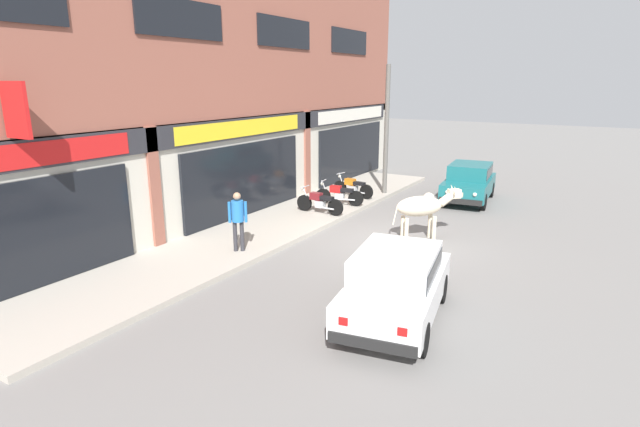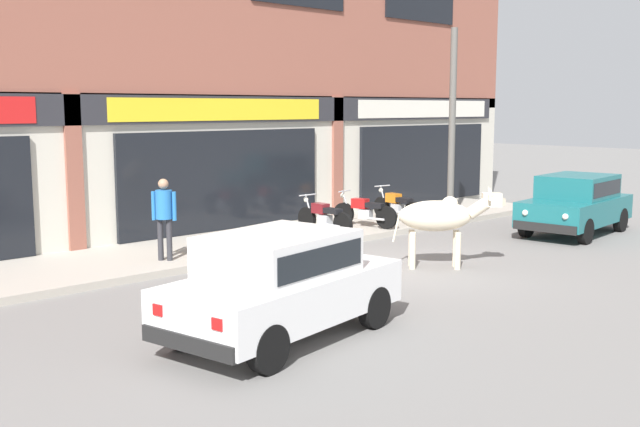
{
  "view_description": "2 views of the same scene",
  "coord_description": "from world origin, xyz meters",
  "px_view_note": "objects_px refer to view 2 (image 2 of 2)",
  "views": [
    {
      "loc": [
        -12.82,
        -5.42,
        4.57
      ],
      "look_at": [
        -2.12,
        1.0,
        1.22
      ],
      "focal_mm": 28.0,
      "sensor_mm": 36.0,
      "label": 1
    },
    {
      "loc": [
        -10.74,
        -9.54,
        3.11
      ],
      "look_at": [
        -0.77,
        1.0,
        1.04
      ],
      "focal_mm": 42.0,
      "sensor_mm": 36.0,
      "label": 2
    }
  ],
  "objects_px": {
    "motorcycle_2": "(397,206)",
    "pedestrian": "(164,210)",
    "motorcycle_1": "(365,211)",
    "motorcycle_0": "(324,217)",
    "car_1": "(281,280)",
    "cow": "(440,217)",
    "utility_pole": "(452,125)",
    "car_0": "(576,201)"
  },
  "relations": [
    {
      "from": "motorcycle_2",
      "to": "pedestrian",
      "type": "distance_m",
      "value": 7.3
    },
    {
      "from": "motorcycle_1",
      "to": "motorcycle_2",
      "type": "height_order",
      "value": "same"
    },
    {
      "from": "pedestrian",
      "to": "motorcycle_0",
      "type": "bearing_deg",
      "value": 2.2
    },
    {
      "from": "car_1",
      "to": "pedestrian",
      "type": "xyz_separation_m",
      "value": [
        1.31,
        5.02,
        0.31
      ]
    },
    {
      "from": "motorcycle_0",
      "to": "motorcycle_2",
      "type": "height_order",
      "value": "same"
    },
    {
      "from": "motorcycle_2",
      "to": "cow",
      "type": "bearing_deg",
      "value": -130.16
    },
    {
      "from": "cow",
      "to": "pedestrian",
      "type": "height_order",
      "value": "pedestrian"
    },
    {
      "from": "motorcycle_0",
      "to": "pedestrian",
      "type": "xyz_separation_m",
      "value": [
        -4.46,
        -0.17,
        0.6
      ]
    },
    {
      "from": "motorcycle_0",
      "to": "motorcycle_1",
      "type": "relative_size",
      "value": 1.01
    },
    {
      "from": "car_1",
      "to": "motorcycle_1",
      "type": "relative_size",
      "value": 2.11
    },
    {
      "from": "utility_pole",
      "to": "car_0",
      "type": "bearing_deg",
      "value": -74.43
    },
    {
      "from": "car_0",
      "to": "motorcycle_1",
      "type": "relative_size",
      "value": 2.08
    },
    {
      "from": "cow",
      "to": "motorcycle_1",
      "type": "relative_size",
      "value": 0.94
    },
    {
      "from": "motorcycle_2",
      "to": "utility_pole",
      "type": "height_order",
      "value": "utility_pole"
    },
    {
      "from": "car_1",
      "to": "motorcycle_0",
      "type": "height_order",
      "value": "car_1"
    },
    {
      "from": "car_1",
      "to": "pedestrian",
      "type": "relative_size",
      "value": 2.37
    },
    {
      "from": "pedestrian",
      "to": "utility_pole",
      "type": "bearing_deg",
      "value": -2.94
    },
    {
      "from": "cow",
      "to": "motorcycle_0",
      "type": "distance_m",
      "value": 3.93
    },
    {
      "from": "car_0",
      "to": "car_1",
      "type": "xyz_separation_m",
      "value": [
        -10.74,
        -1.44,
        0.0
      ]
    },
    {
      "from": "motorcycle_2",
      "to": "utility_pole",
      "type": "xyz_separation_m",
      "value": [
        1.29,
        -0.77,
        2.12
      ]
    },
    {
      "from": "cow",
      "to": "car_0",
      "type": "bearing_deg",
      "value": 1.07
    },
    {
      "from": "car_1",
      "to": "pedestrian",
      "type": "bearing_deg",
      "value": 75.41
    },
    {
      "from": "cow",
      "to": "pedestrian",
      "type": "distance_m",
      "value": 5.35
    },
    {
      "from": "motorcycle_0",
      "to": "pedestrian",
      "type": "relative_size",
      "value": 1.13
    },
    {
      "from": "car_1",
      "to": "motorcycle_2",
      "type": "xyz_separation_m",
      "value": [
        8.57,
        5.36,
        -0.29
      ]
    },
    {
      "from": "utility_pole",
      "to": "motorcycle_1",
      "type": "bearing_deg",
      "value": 167.31
    },
    {
      "from": "car_0",
      "to": "motorcycle_0",
      "type": "distance_m",
      "value": 6.24
    },
    {
      "from": "motorcycle_0",
      "to": "pedestrian",
      "type": "distance_m",
      "value": 4.5
    },
    {
      "from": "car_1",
      "to": "pedestrian",
      "type": "height_order",
      "value": "pedestrian"
    },
    {
      "from": "car_0",
      "to": "motorcycle_0",
      "type": "xyz_separation_m",
      "value": [
        -4.97,
        3.76,
        -0.29
      ]
    },
    {
      "from": "motorcycle_0",
      "to": "motorcycle_1",
      "type": "height_order",
      "value": "same"
    },
    {
      "from": "car_1",
      "to": "motorcycle_2",
      "type": "distance_m",
      "value": 10.11
    },
    {
      "from": "motorcycle_2",
      "to": "motorcycle_0",
      "type": "bearing_deg",
      "value": -176.67
    },
    {
      "from": "motorcycle_0",
      "to": "utility_pole",
      "type": "height_order",
      "value": "utility_pole"
    },
    {
      "from": "pedestrian",
      "to": "utility_pole",
      "type": "relative_size",
      "value": 0.32
    },
    {
      "from": "motorcycle_1",
      "to": "car_1",
      "type": "bearing_deg",
      "value": -144.05
    },
    {
      "from": "motorcycle_0",
      "to": "motorcycle_2",
      "type": "bearing_deg",
      "value": 3.33
    },
    {
      "from": "cow",
      "to": "utility_pole",
      "type": "distance_m",
      "value": 5.93
    },
    {
      "from": "cow",
      "to": "motorcycle_1",
      "type": "xyz_separation_m",
      "value": [
        1.98,
        3.86,
        -0.48
      ]
    },
    {
      "from": "motorcycle_0",
      "to": "motorcycle_2",
      "type": "xyz_separation_m",
      "value": [
        2.81,
        0.16,
        0.0
      ]
    },
    {
      "from": "car_0",
      "to": "motorcycle_0",
      "type": "relative_size",
      "value": 2.06
    },
    {
      "from": "motorcycle_0",
      "to": "pedestrian",
      "type": "height_order",
      "value": "pedestrian"
    }
  ]
}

